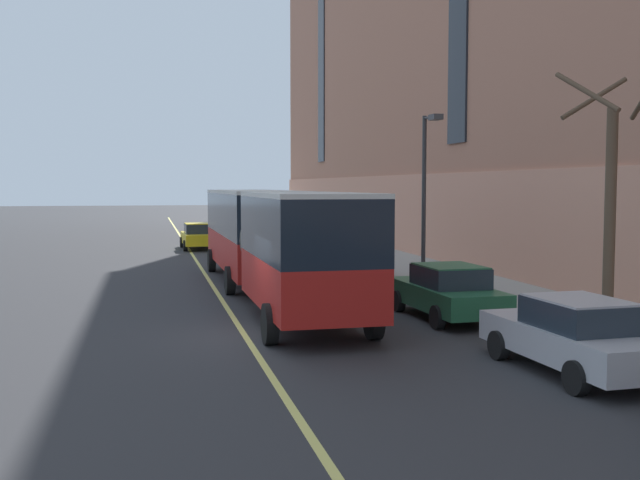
# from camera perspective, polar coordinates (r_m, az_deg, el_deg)

# --- Properties ---
(ground_plane) EXTENTS (260.00, 260.00, 0.00)m
(ground_plane) POSITION_cam_1_polar(r_m,az_deg,el_deg) (19.10, -3.95, -7.32)
(ground_plane) COLOR #303033
(sidewalk) EXTENTS (4.42, 160.00, 0.15)m
(sidewalk) POSITION_cam_1_polar(r_m,az_deg,el_deg) (24.74, 15.47, -4.65)
(sidewalk) COLOR #9E9B93
(sidewalk) RESTS_ON ground
(city_bus) EXTENTS (2.99, 18.97, 3.62)m
(city_bus) POSITION_cam_1_polar(r_m,az_deg,el_deg) (25.82, -3.92, 0.38)
(city_bus) COLOR red
(city_bus) RESTS_ON ground
(parked_car_silver_1) EXTENTS (1.92, 4.62, 1.56)m
(parked_car_silver_1) POSITION_cam_1_polar(r_m,az_deg,el_deg) (30.82, 2.56, -1.46)
(parked_car_silver_1) COLOR #B7B7BC
(parked_car_silver_1) RESTS_ON ground
(parked_car_red_2) EXTENTS (1.94, 4.38, 1.56)m
(parked_car_red_2) POSITION_cam_1_polar(r_m,az_deg,el_deg) (42.82, -1.90, 0.11)
(parked_car_red_2) COLOR #B21E19
(parked_car_red_2) RESTS_ON ground
(parked_car_green_4) EXTENTS (2.14, 4.73, 1.56)m
(parked_car_green_4) POSITION_cam_1_polar(r_m,az_deg,el_deg) (21.69, 9.66, -3.89)
(parked_car_green_4) COLOR #23603D
(parked_car_green_4) RESTS_ON ground
(parked_car_green_5) EXTENTS (2.01, 4.69, 1.56)m
(parked_car_green_5) POSITION_cam_1_polar(r_m,az_deg,el_deg) (51.66, -3.81, 0.80)
(parked_car_green_5) COLOR #23603D
(parked_car_green_5) RESTS_ON ground
(parked_car_silver_7) EXTENTS (2.06, 4.71, 1.56)m
(parked_car_silver_7) POSITION_cam_1_polar(r_m,az_deg,el_deg) (16.03, 18.76, -6.90)
(parked_car_silver_7) COLOR #B7B7BC
(parked_car_silver_7) RESTS_ON ground
(taxi_cab) EXTENTS (2.07, 4.55, 1.56)m
(taxi_cab) POSITION_cam_1_polar(r_m,az_deg,el_deg) (45.46, -9.25, 0.30)
(taxi_cab) COLOR yellow
(taxi_cab) RESTS_ON ground
(street_tree_mid_block) EXTENTS (2.25, 2.23, 6.52)m
(street_tree_mid_block) POSITION_cam_1_polar(r_m,az_deg,el_deg) (20.26, 21.17, 3.04)
(street_tree_mid_block) COLOR brown
(street_tree_mid_block) RESTS_ON sidewalk
(street_lamp) EXTENTS (0.36, 1.48, 6.24)m
(street_lamp) POSITION_cam_1_polar(r_m,az_deg,el_deg) (28.08, 8.11, 4.58)
(street_lamp) COLOR #2D2D30
(street_lamp) RESTS_ON sidewalk
(lane_centerline) EXTENTS (0.16, 140.00, 0.01)m
(lane_centerline) POSITION_cam_1_polar(r_m,az_deg,el_deg) (21.95, -6.66, -5.83)
(lane_centerline) COLOR #E0D66B
(lane_centerline) RESTS_ON ground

